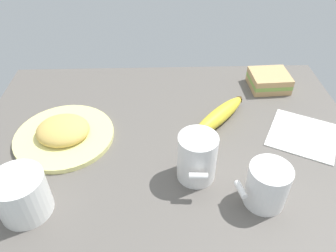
{
  "coord_description": "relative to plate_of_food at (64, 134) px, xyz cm",
  "views": [
    {
      "loc": [
        -1.84,
        -57.62,
        53.27
      ],
      "look_at": [
        0.0,
        0.0,
        5.0
      ],
      "focal_mm": 35.06,
      "sensor_mm": 36.0,
      "label": 1
    }
  ],
  "objects": [
    {
      "name": "banana",
      "position": [
        36.64,
        4.87,
        0.43
      ],
      "size": [
        16.23,
        16.94,
        3.84
      ],
      "color": "yellow",
      "rests_on": "tabletop"
    },
    {
      "name": "paper_napkin",
      "position": [
        55.85,
        -0.77,
        -1.34
      ],
      "size": [
        20.16,
        20.16,
        0.3
      ],
      "primitive_type": "cube",
      "rotation": [
        0.0,
        0.0,
        -0.49
      ],
      "color": "white",
      "rests_on": "tabletop"
    },
    {
      "name": "tabletop",
      "position": [
        24.09,
        0.16,
        -2.49
      ],
      "size": [
        90.0,
        64.0,
        2.0
      ],
      "primitive_type": "cube",
      "color": "#5B5651",
      "rests_on": "ground"
    },
    {
      "name": "coffee_mug_black",
      "position": [
        41.62,
        -19.01,
        3.0
      ],
      "size": [
        10.04,
        7.8,
        8.72
      ],
      "color": "white",
      "rests_on": "tabletop"
    },
    {
      "name": "plate_of_food",
      "position": [
        0.0,
        0.0,
        0.0
      ],
      "size": [
        22.77,
        22.77,
        4.75
      ],
      "color": "#EAE58C",
      "rests_on": "tabletop"
    },
    {
      "name": "sandwich_main",
      "position": [
        53.03,
        20.04,
        0.71
      ],
      "size": [
        10.79,
        9.81,
        4.4
      ],
      "color": "tan",
      "rests_on": "tabletop"
    },
    {
      "name": "coffee_mug_spare",
      "position": [
        29.4,
        -12.24,
        3.81
      ],
      "size": [
        7.81,
        9.91,
        10.33
      ],
      "color": "white",
      "rests_on": "tabletop"
    },
    {
      "name": "coffee_mug_milky",
      "position": [
        -2.69,
        -19.67,
        2.95
      ],
      "size": [
        9.51,
        12.12,
        8.62
      ],
      "color": "white",
      "rests_on": "tabletop"
    }
  ]
}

